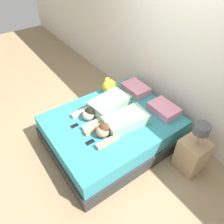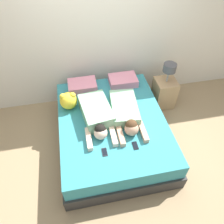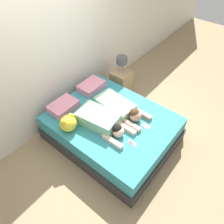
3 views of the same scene
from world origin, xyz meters
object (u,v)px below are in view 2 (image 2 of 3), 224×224
at_px(pillow_head_right, 123,80).
at_px(cell_phone_left, 105,152).
at_px(nightstand, 164,91).
at_px(plush_toy, 68,100).
at_px(person_right, 126,113).
at_px(cell_phone_right, 135,146).
at_px(pillow_head_left, 82,86).
at_px(bed, 112,130).
at_px(person_left, 97,115).

relative_size(pillow_head_right, cell_phone_left, 3.69).
relative_size(pillow_head_right, nightstand, 0.53).
height_order(cell_phone_left, plush_toy, plush_toy).
xyz_separation_m(person_right, cell_phone_right, (-0.00, -0.53, -0.08)).
xyz_separation_m(pillow_head_left, cell_phone_right, (0.56, -1.32, -0.06)).
bearing_deg(pillow_head_right, cell_phone_right, -96.20).
distance_m(bed, cell_phone_right, 0.63).
height_order(pillow_head_left, pillow_head_right, same).
bearing_deg(pillow_head_right, person_right, -100.20).
distance_m(bed, person_left, 0.42).
distance_m(plush_toy, nightstand, 1.76).
bearing_deg(nightstand, cell_phone_right, -127.19).
bearing_deg(pillow_head_left, plush_toy, -121.66).
height_order(bed, person_right, person_right).
height_order(pillow_head_right, person_left, person_left).
bearing_deg(cell_phone_left, pillow_head_left, 96.06).
relative_size(cell_phone_left, cell_phone_right, 1.00).
relative_size(bed, plush_toy, 7.28).
bearing_deg(cell_phone_right, bed, 111.37).
bearing_deg(cell_phone_right, pillow_head_right, 83.80).
distance_m(pillow_head_right, nightstand, 0.81).
relative_size(pillow_head_left, person_right, 0.48).
distance_m(cell_phone_right, nightstand, 1.50).
distance_m(person_right, cell_phone_right, 0.53).
height_order(pillow_head_left, person_right, person_right).
xyz_separation_m(bed, pillow_head_right, (0.35, 0.78, 0.32)).
height_order(person_left, plush_toy, plush_toy).
relative_size(person_left, nightstand, 1.07).
bearing_deg(cell_phone_left, bed, 69.20).
relative_size(pillow_head_right, cell_phone_right, 3.69).
xyz_separation_m(pillow_head_left, cell_phone_left, (0.14, -1.34, -0.06)).
xyz_separation_m(cell_phone_left, cell_phone_right, (0.42, 0.02, 0.00)).
distance_m(pillow_head_right, cell_phone_left, 1.45).
relative_size(cell_phone_right, nightstand, 0.14).
relative_size(person_left, person_right, 0.97).
distance_m(person_right, plush_toy, 0.90).
bearing_deg(pillow_head_right, pillow_head_left, 180.00).
bearing_deg(pillow_head_left, bed, -65.81).
bearing_deg(person_left, pillow_head_right, 53.12).
xyz_separation_m(person_left, person_right, (0.43, -0.03, -0.02)).
bearing_deg(cell_phone_left, plush_toy, 112.64).
bearing_deg(cell_phone_right, person_left, 127.33).
xyz_separation_m(cell_phone_right, plush_toy, (-0.81, 0.91, 0.13)).
relative_size(person_right, nightstand, 1.09).
distance_m(pillow_head_right, person_right, 0.80).
bearing_deg(pillow_head_left, cell_phone_right, -66.94).
height_order(person_right, cell_phone_left, person_right).
bearing_deg(cell_phone_left, nightstand, 42.43).
relative_size(pillow_head_right, person_left, 0.49).
bearing_deg(pillow_head_right, bed, -114.19).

